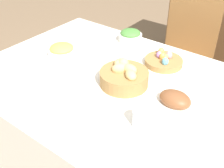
{
  "coord_description": "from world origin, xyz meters",
  "views": [
    {
      "loc": [
        0.74,
        -1.04,
        1.61
      ],
      "look_at": [
        0.01,
        -0.08,
        0.79
      ],
      "focal_mm": 45.0,
      "sensor_mm": 36.0,
      "label": 1
    }
  ],
  "objects": [
    {
      "name": "fork",
      "position": [
        -0.13,
        -0.38,
        0.75
      ],
      "size": [
        0.01,
        0.16,
        0.0
      ],
      "rotation": [
        0.0,
        0.0,
        0.01
      ],
      "color": "silver",
      "rests_on": "dining_table"
    },
    {
      "name": "pineapple_bowl",
      "position": [
        -0.47,
        0.02,
        0.79
      ],
      "size": [
        0.17,
        0.17,
        0.08
      ],
      "color": "silver",
      "rests_on": "dining_table"
    },
    {
      "name": "green_salad_bowl",
      "position": [
        -0.25,
        0.46,
        0.79
      ],
      "size": [
        0.16,
        0.16,
        0.09
      ],
      "color": "white",
      "rests_on": "dining_table"
    },
    {
      "name": "egg_basket",
      "position": [
        0.09,
        0.32,
        0.77
      ],
      "size": [
        0.23,
        0.23,
        0.08
      ],
      "color": "#9E7542",
      "rests_on": "dining_table"
    },
    {
      "name": "ham_platter",
      "position": [
        0.33,
        0.01,
        0.77
      ],
      "size": [
        0.24,
        0.17,
        0.08
      ],
      "color": "white",
      "rests_on": "dining_table"
    },
    {
      "name": "bread_basket",
      "position": [
        0.02,
        0.0,
        0.8
      ],
      "size": [
        0.26,
        0.26,
        0.13
      ],
      "color": "#9E7542",
      "rests_on": "dining_table"
    },
    {
      "name": "drinking_cup",
      "position": [
        0.27,
        -0.22,
        0.79
      ],
      "size": [
        0.07,
        0.07,
        0.08
      ],
      "color": "silver",
      "rests_on": "dining_table"
    },
    {
      "name": "dinner_plate",
      "position": [
        0.04,
        -0.38,
        0.75
      ],
      "size": [
        0.28,
        0.28,
        0.01
      ],
      "color": "white",
      "rests_on": "dining_table"
    },
    {
      "name": "chair_far_center",
      "position": [
        -0.03,
        0.92,
        0.53
      ],
      "size": [
        0.45,
        0.45,
        1.0
      ],
      "rotation": [
        0.0,
        0.0,
        0.06
      ],
      "color": "olive",
      "rests_on": "ground"
    },
    {
      "name": "knife",
      "position": [
        0.2,
        -0.38,
        0.75
      ],
      "size": [
        0.01,
        0.16,
        0.0
      ],
      "rotation": [
        0.0,
        0.0,
        0.01
      ],
      "color": "silver",
      "rests_on": "dining_table"
    },
    {
      "name": "dining_table",
      "position": [
        0.0,
        0.0,
        0.37
      ],
      "size": [
        1.67,
        1.13,
        0.75
      ],
      "color": "white",
      "rests_on": "ground"
    },
    {
      "name": "butter_dish",
      "position": [
        -0.25,
        -0.15,
        0.76
      ],
      "size": [
        0.13,
        0.08,
        0.03
      ],
      "color": "white",
      "rests_on": "dining_table"
    },
    {
      "name": "spoon",
      "position": [
        0.23,
        -0.38,
        0.75
      ],
      "size": [
        0.01,
        0.16,
        0.0
      ],
      "rotation": [
        0.0,
        0.0,
        -0.01
      ],
      "color": "silver",
      "rests_on": "dining_table"
    }
  ]
}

